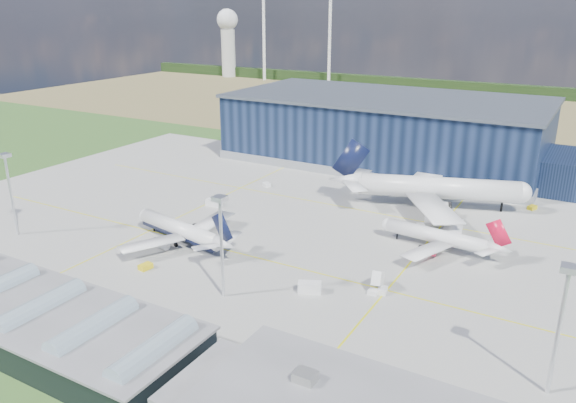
{
  "coord_description": "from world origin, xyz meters",
  "views": [
    {
      "loc": [
        76.07,
        -117.13,
        59.92
      ],
      "look_at": [
        4.59,
        7.66,
        9.43
      ],
      "focal_mm": 35.0,
      "sensor_mm": 36.0,
      "label": 1
    }
  ],
  "objects_px": {
    "light_mast_east": "(562,310)",
    "airliner_navy": "(180,221)",
    "light_mast_west": "(9,181)",
    "car_b": "(99,309)",
    "airliner_widebody": "(439,177)",
    "gse_van_a": "(214,203)",
    "gse_cart_a": "(382,291)",
    "gse_van_c": "(310,287)",
    "car_a": "(145,325)",
    "airstair": "(378,283)",
    "light_mast_center": "(221,230)",
    "gse_tug_c": "(532,208)",
    "hangar": "(392,133)",
    "gse_cart_b": "(267,185)",
    "gse_tug_b": "(146,267)",
    "gse_van_b": "(421,229)",
    "airliner_red": "(437,229)"
  },
  "relations": [
    {
      "from": "gse_van_a",
      "to": "airliner_widebody",
      "type": "bearing_deg",
      "value": -63.44
    },
    {
      "from": "airliner_navy",
      "to": "gse_van_c",
      "type": "relative_size",
      "value": 7.39
    },
    {
      "from": "airstair",
      "to": "light_mast_east",
      "type": "bearing_deg",
      "value": -36.62
    },
    {
      "from": "light_mast_center",
      "to": "car_a",
      "type": "height_order",
      "value": "light_mast_center"
    },
    {
      "from": "airliner_navy",
      "to": "car_a",
      "type": "relative_size",
      "value": 11.75
    },
    {
      "from": "gse_cart_b",
      "to": "light_mast_east",
      "type": "bearing_deg",
      "value": -93.46
    },
    {
      "from": "light_mast_east",
      "to": "airliner_navy",
      "type": "height_order",
      "value": "light_mast_east"
    },
    {
      "from": "hangar",
      "to": "gse_van_a",
      "type": "bearing_deg",
      "value": -110.56
    },
    {
      "from": "gse_van_c",
      "to": "airliner_widebody",
      "type": "bearing_deg",
      "value": -32.16
    },
    {
      "from": "gse_van_b",
      "to": "hangar",
      "type": "bearing_deg",
      "value": 87.32
    },
    {
      "from": "light_mast_west",
      "to": "car_b",
      "type": "relative_size",
      "value": 6.9
    },
    {
      "from": "car_a",
      "to": "airliner_red",
      "type": "bearing_deg",
      "value": -35.36
    },
    {
      "from": "gse_van_a",
      "to": "gse_cart_a",
      "type": "bearing_deg",
      "value": -114.21
    },
    {
      "from": "gse_cart_a",
      "to": "light_mast_east",
      "type": "bearing_deg",
      "value": -36.45
    },
    {
      "from": "gse_cart_a",
      "to": "airliner_navy",
      "type": "bearing_deg",
      "value": 171.42
    },
    {
      "from": "hangar",
      "to": "gse_van_a",
      "type": "distance_m",
      "value": 85.24
    },
    {
      "from": "hangar",
      "to": "car_b",
      "type": "xyz_separation_m",
      "value": [
        -11.32,
        -142.8,
        -11.07
      ]
    },
    {
      "from": "gse_cart_b",
      "to": "gse_cart_a",
      "type": "bearing_deg",
      "value": -97.57
    },
    {
      "from": "airliner_navy",
      "to": "gse_tug_c",
      "type": "relative_size",
      "value": 12.88
    },
    {
      "from": "airstair",
      "to": "car_b",
      "type": "height_order",
      "value": "airstair"
    },
    {
      "from": "light_mast_west",
      "to": "airstair",
      "type": "distance_m",
      "value": 100.85
    },
    {
      "from": "light_mast_center",
      "to": "gse_van_a",
      "type": "distance_m",
      "value": 60.38
    },
    {
      "from": "gse_cart_b",
      "to": "gse_tug_c",
      "type": "bearing_deg",
      "value": -43.53
    },
    {
      "from": "airstair",
      "to": "airliner_widebody",
      "type": "bearing_deg",
      "value": 84.7
    },
    {
      "from": "light_mast_center",
      "to": "car_b",
      "type": "bearing_deg",
      "value": -135.81
    },
    {
      "from": "hangar",
      "to": "car_b",
      "type": "relative_size",
      "value": 43.5
    },
    {
      "from": "light_mast_center",
      "to": "gse_tug_c",
      "type": "height_order",
      "value": "light_mast_center"
    },
    {
      "from": "light_mast_east",
      "to": "airliner_widebody",
      "type": "xyz_separation_m",
      "value": [
        -40.66,
        78.88,
        -5.35
      ]
    },
    {
      "from": "gse_cart_b",
      "to": "gse_tug_b",
      "type": "bearing_deg",
      "value": -140.07
    },
    {
      "from": "airliner_widebody",
      "to": "car_b",
      "type": "height_order",
      "value": "airliner_widebody"
    },
    {
      "from": "gse_tug_c",
      "to": "car_a",
      "type": "xyz_separation_m",
      "value": [
        -56.54,
        -110.0,
        -0.09
      ]
    },
    {
      "from": "gse_cart_b",
      "to": "hangar",
      "type": "bearing_deg",
      "value": 6.65
    },
    {
      "from": "light_mast_east",
      "to": "gse_cart_b",
      "type": "relative_size",
      "value": 7.52
    },
    {
      "from": "gse_van_b",
      "to": "gse_van_c",
      "type": "height_order",
      "value": "gse_van_c"
    },
    {
      "from": "gse_cart_b",
      "to": "gse_van_c",
      "type": "height_order",
      "value": "gse_van_c"
    },
    {
      "from": "airliner_widebody",
      "to": "airstair",
      "type": "distance_m",
      "value": 60.04
    },
    {
      "from": "airstair",
      "to": "car_a",
      "type": "xyz_separation_m",
      "value": [
        -33.86,
        -37.54,
        -1.07
      ]
    },
    {
      "from": "gse_tug_b",
      "to": "gse_van_a",
      "type": "height_order",
      "value": "gse_van_a"
    },
    {
      "from": "airliner_red",
      "to": "gse_cart_a",
      "type": "bearing_deg",
      "value": 89.01
    },
    {
      "from": "gse_van_b",
      "to": "car_a",
      "type": "xyz_separation_m",
      "value": [
        -32.23,
        -75.08,
        -0.46
      ]
    },
    {
      "from": "airliner_widebody",
      "to": "gse_van_a",
      "type": "xyz_separation_m",
      "value": [
        -61.23,
        -33.27,
        -8.98
      ]
    },
    {
      "from": "light_mast_east",
      "to": "car_a",
      "type": "height_order",
      "value": "light_mast_east"
    },
    {
      "from": "hangar",
      "to": "gse_van_a",
      "type": "relative_size",
      "value": 28.66
    },
    {
      "from": "airliner_navy",
      "to": "airliner_widebody",
      "type": "xyz_separation_m",
      "value": [
        51.36,
        60.88,
        3.9
      ]
    },
    {
      "from": "light_mast_center",
      "to": "gse_cart_a",
      "type": "bearing_deg",
      "value": 31.95
    },
    {
      "from": "light_mast_west",
      "to": "car_b",
      "type": "height_order",
      "value": "light_mast_west"
    },
    {
      "from": "light_mast_west",
      "to": "airliner_widebody",
      "type": "xyz_separation_m",
      "value": [
        94.34,
        78.88,
        -5.35
      ]
    },
    {
      "from": "gse_cart_a",
      "to": "gse_van_a",
      "type": "bearing_deg",
      "value": 148.74
    },
    {
      "from": "light_mast_west",
      "to": "gse_cart_a",
      "type": "distance_m",
      "value": 102.3
    },
    {
      "from": "hangar",
      "to": "airliner_navy",
      "type": "xyz_separation_m",
      "value": [
        -19.83,
        -106.8,
        -5.43
      ]
    }
  ]
}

